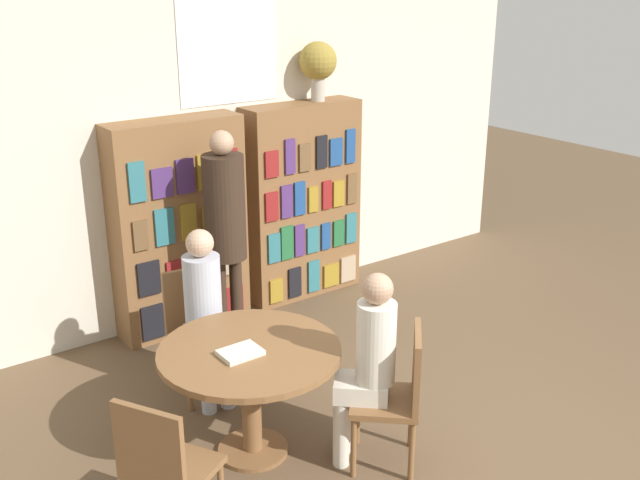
{
  "coord_description": "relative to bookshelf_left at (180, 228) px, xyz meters",
  "views": [
    {
      "loc": [
        -3.07,
        -2.22,
        2.86
      ],
      "look_at": [
        -0.14,
        1.77,
        1.05
      ],
      "focal_mm": 42.0,
      "sensor_mm": 36.0,
      "label": 1
    }
  ],
  "objects": [
    {
      "name": "flower_vase",
      "position": [
        1.39,
        0.0,
        1.21
      ],
      "size": [
        0.33,
        0.33,
        0.51
      ],
      "color": "#B7AD9E",
      "rests_on": "bookshelf_right"
    },
    {
      "name": "seated_reader_right",
      "position": [
        0.06,
        -2.32,
        -0.18
      ],
      "size": [
        0.39,
        0.39,
        1.24
      ],
      "rotation": [
        0.0,
        0.0,
        0.83
      ],
      "color": "silver",
      "rests_on": "ground_plane"
    },
    {
      "name": "seated_reader_left",
      "position": [
        -0.38,
        -1.14,
        -0.17
      ],
      "size": [
        0.29,
        0.38,
        1.25
      ],
      "rotation": [
        0.0,
        0.0,
        -3.26
      ],
      "color": "#B2B7C6",
      "rests_on": "ground_plane"
    },
    {
      "name": "librarian_standing",
      "position": [
        0.14,
        -0.5,
        0.2
      ],
      "size": [
        0.32,
        0.59,
        1.74
      ],
      "color": "#332319",
      "rests_on": "ground_plane"
    },
    {
      "name": "open_book_on_table",
      "position": [
        -0.54,
        -1.87,
        -0.14
      ],
      "size": [
        0.24,
        0.18,
        0.03
      ],
      "color": "silver",
      "rests_on": "reading_table"
    },
    {
      "name": "bookshelf_left",
      "position": [
        0.0,
        0.0,
        0.0
      ],
      "size": [
        1.09,
        0.34,
        1.76
      ],
      "color": "brown",
      "rests_on": "ground_plane"
    },
    {
      "name": "bookshelf_right",
      "position": [
        1.21,
        -0.0,
        -0.0
      ],
      "size": [
        1.09,
        0.34,
        1.76
      ],
      "color": "brown",
      "rests_on": "ground_plane"
    },
    {
      "name": "reading_table",
      "position": [
        -0.46,
        -1.84,
        -0.29
      ],
      "size": [
        1.1,
        1.1,
        0.73
      ],
      "color": "brown",
      "rests_on": "ground_plane"
    },
    {
      "name": "chair_near_camera",
      "position": [
        -1.24,
        -2.28,
        -0.38
      ],
      "size": [
        0.54,
        0.54,
        0.89
      ],
      "rotation": [
        0.0,
        0.0,
        -1.06
      ],
      "color": "brown",
      "rests_on": "ground_plane"
    },
    {
      "name": "chair_far_side",
      "position": [
        0.19,
        -2.44,
        -0.38
      ],
      "size": [
        0.57,
        0.57,
        0.89
      ],
      "rotation": [
        0.0,
        0.0,
        0.83
      ],
      "color": "brown",
      "rests_on": "ground_plane"
    },
    {
      "name": "chair_left_side",
      "position": [
        -0.36,
        -0.96,
        -0.38
      ],
      "size": [
        0.44,
        0.44,
        0.89
      ],
      "rotation": [
        0.0,
        0.0,
        -3.26
      ],
      "color": "brown",
      "rests_on": "ground_plane"
    },
    {
      "name": "wall_back",
      "position": [
        0.61,
        0.19,
        0.63
      ],
      "size": [
        6.4,
        0.07,
        3.0
      ],
      "color": "beige",
      "rests_on": "ground_plane"
    }
  ]
}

